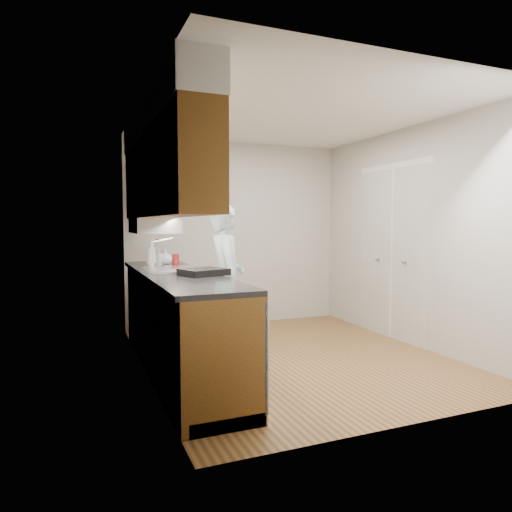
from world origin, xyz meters
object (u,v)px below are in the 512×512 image
(dish_rack, at_px, (204,272))
(person, at_px, (226,270))
(soap_bottle_b, at_px, (159,257))
(soda_can, at_px, (176,260))
(soap_bottle_a, at_px, (151,253))
(soap_bottle_c, at_px, (165,257))

(dish_rack, bearing_deg, person, 39.19)
(person, height_order, soap_bottle_b, person)
(soap_bottle_b, distance_m, soda_can, 0.24)
(person, bearing_deg, soap_bottle_a, 71.00)
(soap_bottle_b, distance_m, soap_bottle_c, 0.08)
(soda_can, bearing_deg, person, -30.34)
(soap_bottle_c, bearing_deg, person, -41.44)
(soap_bottle_c, height_order, dish_rack, soap_bottle_c)
(soap_bottle_a, height_order, soap_bottle_c, soap_bottle_a)
(soap_bottle_b, xyz_separation_m, soda_can, (0.15, -0.19, -0.03))
(soap_bottle_b, relative_size, soda_can, 1.46)
(person, distance_m, soda_can, 0.55)
(person, xyz_separation_m, soap_bottle_b, (-0.62, 0.47, 0.12))
(person, relative_size, soap_bottle_b, 9.36)
(soap_bottle_c, xyz_separation_m, dish_rack, (0.12, -1.12, -0.06))
(person, relative_size, soap_bottle_c, 9.60)
(dish_rack, bearing_deg, soda_can, 75.41)
(soap_bottle_a, bearing_deg, soap_bottle_c, 25.76)
(soap_bottle_c, bearing_deg, soap_bottle_a, -154.24)
(dish_rack, bearing_deg, soap_bottle_b, 82.26)
(soap_bottle_a, height_order, soap_bottle_b, soap_bottle_a)
(soap_bottle_c, relative_size, soda_can, 1.43)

